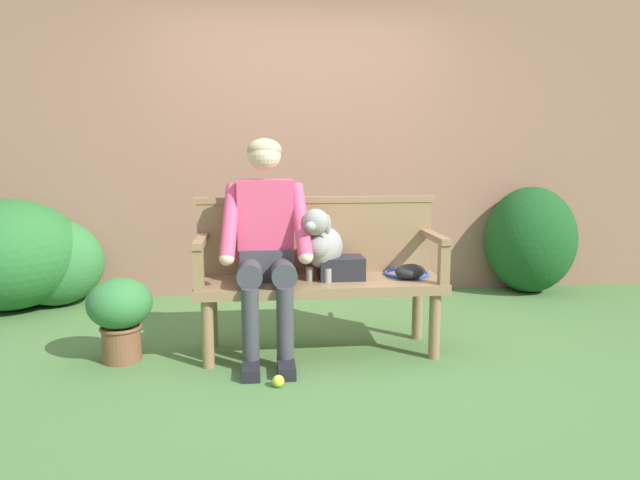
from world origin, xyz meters
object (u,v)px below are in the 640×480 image
garden_bench (320,290)px  dog_on_bench (322,244)px  baseball_glove (410,271)px  tennis_racket (406,272)px  person_seated (266,238)px  tennis_ball (278,381)px  sports_bag (341,268)px  potted_plant (120,312)px

garden_bench → dog_on_bench: size_ratio=3.36×
baseball_glove → tennis_racket: bearing=46.9°
garden_bench → tennis_racket: 0.59m
person_seated → tennis_ball: (0.05, -0.52, -0.71)m
garden_bench → person_seated: bearing=-177.6°
baseball_glove → sports_bag: 0.44m
sports_bag → potted_plant: sports_bag is taller
garden_bench → person_seated: size_ratio=1.14×
person_seated → tennis_racket: person_seated is taller
dog_on_bench → potted_plant: bearing=-179.0°
person_seated → garden_bench: bearing=2.4°
dog_on_bench → garden_bench: bearing=177.1°
dog_on_bench → potted_plant: (-1.23, -0.02, -0.39)m
person_seated → potted_plant: 0.98m
garden_bench → potted_plant: 1.22m
dog_on_bench → tennis_racket: (0.56, 0.10, -0.22)m
person_seated → tennis_racket: 0.95m
tennis_racket → person_seated: bearing=-172.7°
person_seated → baseball_glove: (0.90, -0.02, -0.22)m
sports_bag → garden_bench: bearing=-175.4°
dog_on_bench → tennis_ball: (-0.30, -0.53, -0.66)m
baseball_glove → potted_plant: (-1.78, 0.01, -0.21)m
garden_bench → potted_plant: bearing=-178.9°
garden_bench → dog_on_bench: (0.01, -0.00, 0.29)m
garden_bench → tennis_racket: tennis_racket is taller
person_seated → sports_bag: size_ratio=4.78×
tennis_ball → baseball_glove: bearing=30.3°
person_seated → dog_on_bench: 0.35m
baseball_glove → sports_bag: (-0.43, 0.04, 0.03)m
tennis_ball → tennis_racket: bearing=36.2°
person_seated → baseball_glove: person_seated is taller
baseball_glove → potted_plant: bearing=140.6°
tennis_ball → potted_plant: size_ratio=0.13×
baseball_glove → potted_plant: 1.79m
potted_plant → tennis_ball: bearing=-28.7°
person_seated → dog_on_bench: bearing=2.2°
tennis_racket → potted_plant: (-1.79, -0.13, -0.17)m
sports_bag → dog_on_bench: bearing=-174.6°
tennis_ball → potted_plant: bearing=151.3°
baseball_glove → person_seated: bearing=139.8°
tennis_ball → sports_bag: bearing=52.0°
dog_on_bench → tennis_racket: dog_on_bench is taller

